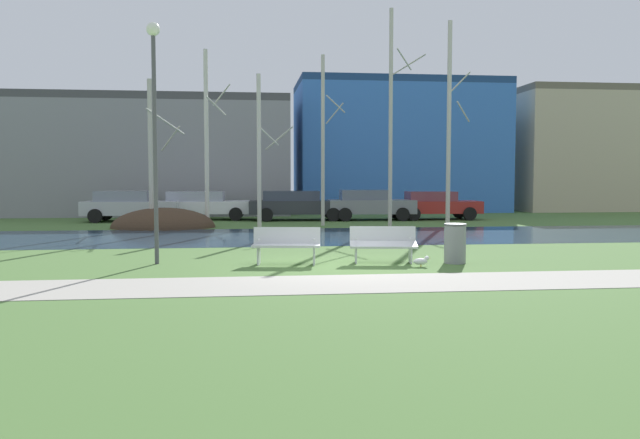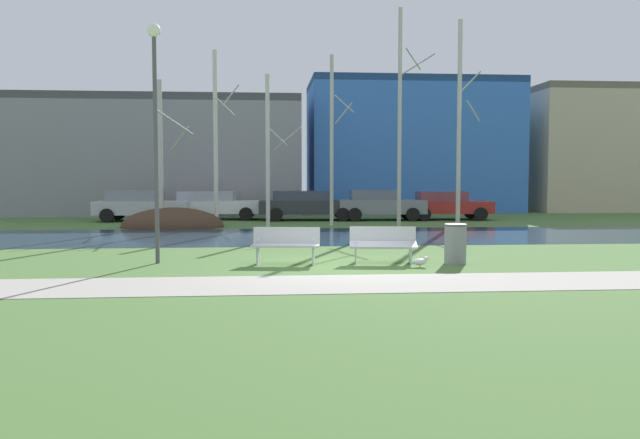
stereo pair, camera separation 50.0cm
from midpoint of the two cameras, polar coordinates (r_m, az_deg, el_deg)
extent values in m
plane|color=#476B33|center=(24.64, -0.47, -1.01)|extent=(120.00, 120.00, 0.00)
cube|color=#9E998E|center=(12.44, 3.86, -5.73)|extent=(60.00, 2.16, 0.01)
cube|color=#284256|center=(22.41, -0.04, -1.48)|extent=(80.00, 6.75, 0.01)
ellipsoid|color=#423021|center=(27.01, -12.48, -0.68)|extent=(4.22, 3.16, 1.64)
cube|color=silver|center=(15.07, -2.16, -2.35)|extent=(1.65, 0.69, 0.05)
cube|color=silver|center=(15.33, -2.07, -1.42)|extent=(1.60, 0.30, 0.40)
cube|color=silver|center=(15.23, -4.60, -3.15)|extent=(0.10, 0.43, 0.45)
cube|color=silver|center=(15.11, 0.35, -3.19)|extent=(0.10, 0.43, 0.45)
cylinder|color=silver|center=(15.15, -4.63, -1.79)|extent=(0.08, 0.28, 0.04)
cylinder|color=silver|center=(15.03, 0.34, -1.83)|extent=(0.08, 0.28, 0.04)
cube|color=silver|center=(15.36, 6.58, -2.26)|extent=(1.65, 0.69, 0.15)
cube|color=silver|center=(15.61, 6.52, -1.35)|extent=(1.60, 0.30, 0.40)
cube|color=silver|center=(15.41, 4.12, -3.06)|extent=(0.10, 0.43, 0.45)
cube|color=silver|center=(15.49, 8.98, -3.06)|extent=(0.10, 0.43, 0.45)
cylinder|color=silver|center=(15.33, 4.13, -1.73)|extent=(0.08, 0.28, 0.04)
cylinder|color=silver|center=(15.42, 9.01, -1.73)|extent=(0.08, 0.28, 0.04)
cylinder|color=gray|center=(15.61, 12.88, -2.13)|extent=(0.52, 0.52, 0.95)
torus|color=#494A4C|center=(15.57, 12.91, -0.50)|extent=(0.54, 0.54, 0.04)
ellipsoid|color=white|center=(14.88, 9.80, -3.76)|extent=(0.34, 0.15, 0.15)
sphere|color=white|center=(14.91, 10.38, -3.46)|extent=(0.11, 0.11, 0.11)
cone|color=gold|center=(14.93, 10.60, -3.45)|extent=(0.06, 0.03, 0.03)
cylinder|color=gold|center=(14.87, 9.89, -4.04)|extent=(0.01, 0.01, 0.10)
cylinder|color=gold|center=(14.93, 9.84, -4.01)|extent=(0.01, 0.01, 0.10)
cylinder|color=#4C4C51|center=(15.66, -13.55, 5.93)|extent=(0.10, 0.10, 5.35)
sphere|color=white|center=(16.03, -13.71, 16.08)|extent=(0.32, 0.32, 0.32)
cylinder|color=#BCB7A8|center=(26.84, -13.54, 5.69)|extent=(0.20, 0.20, 6.00)
cylinder|color=#BCB7A8|center=(27.27, -11.86, 7.06)|extent=(0.95, 1.34, 0.97)
cylinder|color=#BCB7A8|center=(26.11, -12.30, 8.49)|extent=(1.36, 1.32, 0.94)
cylinder|color=beige|center=(27.01, -8.78, 7.11)|extent=(0.18, 0.18, 7.30)
cylinder|color=beige|center=(27.57, -7.45, 10.93)|extent=(0.80, 1.13, 0.80)
cylinder|color=beige|center=(26.66, -7.95, 9.99)|extent=(0.80, 0.78, 0.72)
cylinder|color=beige|center=(26.80, -4.16, 6.13)|extent=(0.18, 0.18, 6.32)
cylinder|color=beige|center=(27.44, -2.37, 7.24)|extent=(1.13, 1.62, 0.93)
cylinder|color=beige|center=(26.40, -3.22, 7.37)|extent=(0.81, 0.79, 0.69)
cylinder|color=#BCB7A8|center=(27.32, 1.58, 7.03)|extent=(0.16, 0.16, 7.22)
cylinder|color=#BCB7A8|center=(27.85, 2.64, 9.44)|extent=(0.67, 0.94, 0.84)
cylinder|color=#BCB7A8|center=(27.01, 2.73, 10.25)|extent=(0.95, 0.92, 0.65)
cylinder|color=#BCB7A8|center=(27.29, 7.65, 8.97)|extent=(0.17, 0.17, 9.09)
cylinder|color=#BCB7A8|center=(28.35, 9.16, 13.46)|extent=(1.17, 1.67, 0.71)
cylinder|color=#BCB7A8|center=(27.26, 8.86, 13.98)|extent=(0.84, 0.81, 0.76)
cylinder|color=beige|center=(29.25, 12.79, 8.44)|extent=(0.19, 0.19, 8.96)
cylinder|color=beige|center=(30.01, 13.70, 11.81)|extent=(0.73, 1.03, 0.90)
cylinder|color=beige|center=(28.97, 14.02, 9.36)|extent=(0.89, 0.87, 0.84)
cube|color=#B2B5BC|center=(31.13, -15.06, 1.03)|extent=(4.40, 2.02, 0.63)
cube|color=gray|center=(31.19, -15.70, 2.04)|extent=(2.49, 1.72, 0.47)
cylinder|color=black|center=(31.77, -12.17, 0.56)|extent=(0.65, 0.25, 0.64)
cylinder|color=black|center=(29.96, -12.77, 0.36)|extent=(0.65, 0.25, 0.64)
cylinder|color=black|center=(32.38, -17.16, 0.53)|extent=(0.65, 0.25, 0.64)
cylinder|color=black|center=(30.61, -18.03, 0.34)|extent=(0.65, 0.25, 0.64)
cube|color=silver|center=(31.56, -8.91, 1.11)|extent=(4.83, 2.00, 0.59)
cube|color=#949AAC|center=(31.59, -9.61, 2.08)|extent=(2.73, 1.69, 0.47)
cylinder|color=black|center=(32.33, -5.96, 0.68)|extent=(0.65, 0.25, 0.64)
cylinder|color=black|center=(30.55, -6.17, 0.49)|extent=(0.65, 0.25, 0.64)
cylinder|color=black|center=(32.68, -11.46, 0.65)|extent=(0.65, 0.25, 0.64)
cylinder|color=black|center=(30.92, -11.99, 0.47)|extent=(0.65, 0.25, 0.64)
cube|color=#282B30|center=(30.72, -0.51, 1.12)|extent=(4.83, 2.01, 0.63)
cube|color=#2F3648|center=(30.69, -1.22, 2.14)|extent=(2.73, 1.70, 0.46)
cylinder|color=black|center=(31.72, 2.27, 0.64)|extent=(0.65, 0.25, 0.64)
cylinder|color=black|center=(29.92, 2.55, 0.45)|extent=(0.65, 0.25, 0.64)
cylinder|color=black|center=(31.63, -3.40, 0.62)|extent=(0.65, 0.25, 0.64)
cylinder|color=black|center=(29.82, -3.47, 0.43)|extent=(0.65, 0.25, 0.64)
cube|color=slate|center=(30.95, 5.95, 1.15)|extent=(4.21, 1.96, 0.66)
cube|color=slate|center=(30.88, 5.35, 2.20)|extent=(2.38, 1.67, 0.47)
cylinder|color=black|center=(32.07, 8.14, 0.63)|extent=(0.65, 0.25, 0.64)
cylinder|color=black|center=(30.32, 8.75, 0.45)|extent=(0.65, 0.25, 0.64)
cylinder|color=black|center=(31.68, 3.27, 0.63)|extent=(0.65, 0.25, 0.64)
cylinder|color=black|center=(29.91, 3.60, 0.44)|extent=(0.65, 0.25, 0.64)
cube|color=maroon|center=(31.73, 11.80, 1.09)|extent=(4.18, 1.92, 0.59)
cube|color=brown|center=(31.63, 11.23, 2.05)|extent=(2.37, 1.64, 0.47)
cylinder|color=black|center=(32.94, 13.71, 0.65)|extent=(0.65, 0.25, 0.64)
cylinder|color=black|center=(31.26, 14.59, 0.47)|extent=(0.65, 0.25, 0.64)
cylinder|color=black|center=(32.29, 9.08, 0.65)|extent=(0.65, 0.25, 0.64)
cylinder|color=black|center=(30.59, 9.73, 0.47)|extent=(0.65, 0.25, 0.64)
cube|color=gray|center=(39.06, -14.52, 5.09)|extent=(17.33, 9.71, 6.06)
cube|color=#48484B|center=(39.27, -14.60, 9.80)|extent=(17.33, 9.71, 0.40)
cube|color=#3870C6|center=(39.93, 8.39, 6.14)|extent=(12.33, 6.67, 7.47)
cube|color=navy|center=(40.28, 8.45, 11.74)|extent=(12.33, 6.67, 0.40)
cube|color=#BCAD8E|center=(44.73, 25.35, 5.36)|extent=(12.13, 6.66, 7.16)
cube|color=#675F4E|center=(45.02, 25.49, 10.17)|extent=(12.13, 6.66, 0.40)
camera|label=1|loc=(0.25, -89.08, 0.06)|focal=35.87mm
camera|label=2|loc=(0.25, 90.92, -0.06)|focal=35.87mm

